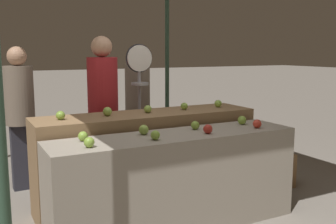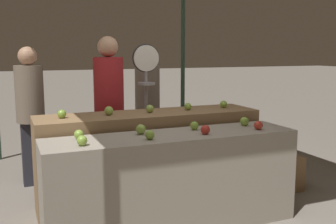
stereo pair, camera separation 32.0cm
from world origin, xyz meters
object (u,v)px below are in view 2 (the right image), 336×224
produce_scale (146,82)px  person_customer_right (147,100)px  wooden_crate_side (280,172)px  person_vendor_at_scale (109,102)px  person_customer_left (30,106)px

produce_scale → person_customer_right: size_ratio=1.02×
produce_scale → wooden_crate_side: bearing=-29.4°
person_customer_right → produce_scale: bearing=67.0°
produce_scale → person_vendor_at_scale: person_vendor_at_scale is taller
person_vendor_at_scale → wooden_crate_side: size_ratio=4.43×
person_customer_right → person_vendor_at_scale: bearing=39.1°
person_vendor_at_scale → person_customer_left: (-0.81, 0.50, -0.07)m
person_vendor_at_scale → person_customer_right: person_vendor_at_scale is taller
person_customer_left → person_customer_right: bearing=-178.8°
produce_scale → person_vendor_at_scale: 0.50m
person_customer_left → person_vendor_at_scale: bearing=146.1°
produce_scale → person_customer_left: produce_scale is taller
person_vendor_at_scale → wooden_crate_side: person_vendor_at_scale is taller
person_customer_left → person_customer_right: 1.47m
person_customer_left → person_customer_right: person_customer_left is taller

